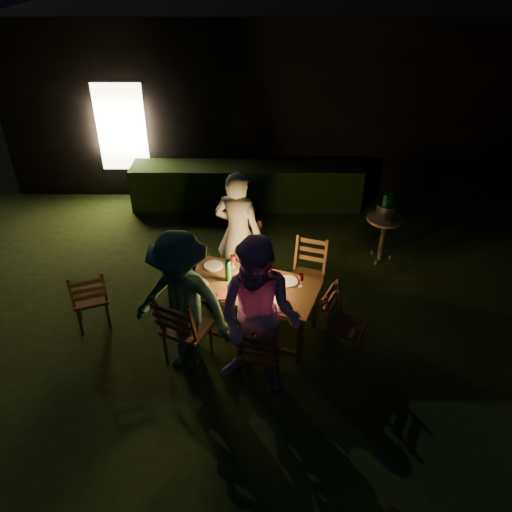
{
  "coord_description": "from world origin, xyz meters",
  "views": [
    {
      "loc": [
        -0.27,
        -4.77,
        4.24
      ],
      "look_at": [
        -0.3,
        0.42,
        0.96
      ],
      "focal_mm": 35.0,
      "sensor_mm": 36.0,
      "label": 1
    }
  ],
  "objects_px": {
    "chair_end": "(344,335)",
    "bottle_bucket_a": "(384,209)",
    "chair_far_left": "(238,270)",
    "side_table": "(385,223)",
    "person_opp_right": "(259,319)",
    "chair_spare": "(92,308)",
    "ice_bucket": "(386,211)",
    "lantern": "(252,272)",
    "chair_far_right": "(306,286)",
    "chair_near_left": "(187,340)",
    "chair_near_right": "(260,362)",
    "bottle_bucket_b": "(390,207)",
    "dining_table": "(247,289)",
    "person_house_side": "(238,234)",
    "bottle_table": "(228,271)",
    "person_opp_left": "(182,304)"
  },
  "relations": [
    {
      "from": "chair_far_left",
      "to": "bottle_bucket_b",
      "type": "distance_m",
      "value": 2.46
    },
    {
      "from": "chair_far_left",
      "to": "side_table",
      "type": "distance_m",
      "value": 2.36
    },
    {
      "from": "person_house_side",
      "to": "side_table",
      "type": "height_order",
      "value": "person_house_side"
    },
    {
      "from": "bottle_table",
      "to": "side_table",
      "type": "height_order",
      "value": "bottle_table"
    },
    {
      "from": "bottle_bucket_b",
      "to": "chair_far_right",
      "type": "bearing_deg",
      "value": -137.64
    },
    {
      "from": "chair_near_left",
      "to": "side_table",
      "type": "height_order",
      "value": "chair_near_left"
    },
    {
      "from": "chair_far_right",
      "to": "chair_spare",
      "type": "xyz_separation_m",
      "value": [
        -2.76,
        -0.47,
        -0.01
      ]
    },
    {
      "from": "person_opp_right",
      "to": "side_table",
      "type": "relative_size",
      "value": 2.54
    },
    {
      "from": "person_house_side",
      "to": "bottle_table",
      "type": "height_order",
      "value": "person_house_side"
    },
    {
      "from": "chair_spare",
      "to": "ice_bucket",
      "type": "distance_m",
      "value": 4.37
    },
    {
      "from": "lantern",
      "to": "bottle_bucket_a",
      "type": "bearing_deg",
      "value": 40.09
    },
    {
      "from": "chair_far_right",
      "to": "chair_near_right",
      "type": "bearing_deg",
      "value": 84.71
    },
    {
      "from": "chair_far_left",
      "to": "bottle_table",
      "type": "distance_m",
      "value": 0.95
    },
    {
      "from": "person_house_side",
      "to": "bottle_bucket_b",
      "type": "bearing_deg",
      "value": -140.22
    },
    {
      "from": "chair_far_left",
      "to": "chair_spare",
      "type": "distance_m",
      "value": 2.0
    },
    {
      "from": "chair_far_right",
      "to": "person_house_side",
      "type": "xyz_separation_m",
      "value": [
        -0.92,
        0.39,
        0.6
      ]
    },
    {
      "from": "chair_near_left",
      "to": "person_house_side",
      "type": "relative_size",
      "value": 0.61
    },
    {
      "from": "person_opp_right",
      "to": "side_table",
      "type": "bearing_deg",
      "value": 74.04
    },
    {
      "from": "chair_end",
      "to": "person_opp_right",
      "type": "xyz_separation_m",
      "value": [
        -1.01,
        -0.51,
        0.66
      ]
    },
    {
      "from": "chair_near_right",
      "to": "bottle_bucket_a",
      "type": "distance_m",
      "value": 3.17
    },
    {
      "from": "person_house_side",
      "to": "bottle_bucket_a",
      "type": "xyz_separation_m",
      "value": [
        2.13,
        0.72,
        0.0
      ]
    },
    {
      "from": "chair_spare",
      "to": "side_table",
      "type": "distance_m",
      "value": 4.35
    },
    {
      "from": "chair_far_left",
      "to": "person_opp_right",
      "type": "distance_m",
      "value": 1.93
    },
    {
      "from": "chair_spare",
      "to": "person_opp_right",
      "type": "height_order",
      "value": "person_opp_right"
    },
    {
      "from": "chair_spare",
      "to": "ice_bucket",
      "type": "relative_size",
      "value": 3.16
    },
    {
      "from": "dining_table",
      "to": "chair_far_left",
      "type": "relative_size",
      "value": 1.76
    },
    {
      "from": "chair_near_left",
      "to": "person_house_side",
      "type": "bearing_deg",
      "value": 95.14
    },
    {
      "from": "side_table",
      "to": "chair_far_right",
      "type": "bearing_deg",
      "value": -137.5
    },
    {
      "from": "person_house_side",
      "to": "side_table",
      "type": "xyz_separation_m",
      "value": [
        2.18,
        0.76,
        -0.24
      ]
    },
    {
      "from": "chair_far_left",
      "to": "side_table",
      "type": "height_order",
      "value": "chair_far_left"
    },
    {
      "from": "chair_far_left",
      "to": "person_house_side",
      "type": "height_order",
      "value": "person_house_side"
    },
    {
      "from": "person_opp_left",
      "to": "bottle_bucket_b",
      "type": "bearing_deg",
      "value": 60.02
    },
    {
      "from": "chair_near_right",
      "to": "chair_far_left",
      "type": "xyz_separation_m",
      "value": [
        -0.32,
        1.76,
        0.05
      ]
    },
    {
      "from": "person_house_side",
      "to": "ice_bucket",
      "type": "distance_m",
      "value": 2.31
    },
    {
      "from": "chair_end",
      "to": "bottle_bucket_a",
      "type": "xyz_separation_m",
      "value": [
        0.83,
        2.07,
        0.62
      ]
    },
    {
      "from": "chair_far_right",
      "to": "ice_bucket",
      "type": "relative_size",
      "value": 3.26
    },
    {
      "from": "bottle_table",
      "to": "bottle_bucket_b",
      "type": "distance_m",
      "value": 2.84
    },
    {
      "from": "lantern",
      "to": "dining_table",
      "type": "bearing_deg",
      "value": -154.96
    },
    {
      "from": "chair_far_right",
      "to": "side_table",
      "type": "distance_m",
      "value": 1.74
    },
    {
      "from": "person_house_side",
      "to": "chair_far_left",
      "type": "bearing_deg",
      "value": 93.15
    },
    {
      "from": "chair_near_right",
      "to": "lantern",
      "type": "height_order",
      "value": "lantern"
    },
    {
      "from": "bottle_bucket_b",
      "to": "ice_bucket",
      "type": "bearing_deg",
      "value": -141.34
    },
    {
      "from": "chair_far_right",
      "to": "bottle_bucket_b",
      "type": "bearing_deg",
      "value": -119.36
    },
    {
      "from": "chair_near_left",
      "to": "chair_spare",
      "type": "xyz_separation_m",
      "value": [
        -1.3,
        0.64,
        -0.04
      ]
    },
    {
      "from": "person_opp_left",
      "to": "chair_end",
      "type": "bearing_deg",
      "value": 26.07
    },
    {
      "from": "lantern",
      "to": "ice_bucket",
      "type": "relative_size",
      "value": 1.17
    },
    {
      "from": "chair_end",
      "to": "person_opp_right",
      "type": "distance_m",
      "value": 1.31
    },
    {
      "from": "chair_far_left",
      "to": "bottle_table",
      "type": "bearing_deg",
      "value": 111.08
    },
    {
      "from": "chair_end",
      "to": "lantern",
      "type": "distance_m",
      "value": 1.32
    },
    {
      "from": "lantern",
      "to": "side_table",
      "type": "relative_size",
      "value": 0.47
    }
  ]
}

